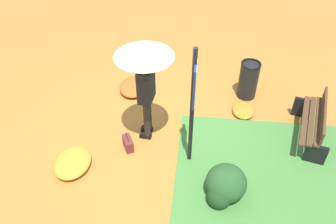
{
  "coord_description": "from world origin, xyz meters",
  "views": [
    {
      "loc": [
        4.81,
        0.9,
        4.8
      ],
      "look_at": [
        0.27,
        0.4,
        0.85
      ],
      "focal_mm": 37.95,
      "sensor_mm": 36.0,
      "label": 1
    }
  ],
  "objects_px": {
    "handbag": "(128,143)",
    "park_bench": "(313,123)",
    "trash_bin": "(248,80)",
    "person_with_umbrella": "(145,69)",
    "info_sign_post": "(193,97)"
  },
  "relations": [
    {
      "from": "person_with_umbrella",
      "to": "trash_bin",
      "type": "xyz_separation_m",
      "value": [
        -1.5,
        1.92,
        -1.13
      ]
    },
    {
      "from": "person_with_umbrella",
      "to": "info_sign_post",
      "type": "bearing_deg",
      "value": 58.6
    },
    {
      "from": "info_sign_post",
      "to": "handbag",
      "type": "height_order",
      "value": "info_sign_post"
    },
    {
      "from": "handbag",
      "to": "park_bench",
      "type": "bearing_deg",
      "value": 100.5
    },
    {
      "from": "person_with_umbrella",
      "to": "info_sign_post",
      "type": "distance_m",
      "value": 0.97
    },
    {
      "from": "handbag",
      "to": "park_bench",
      "type": "height_order",
      "value": "park_bench"
    },
    {
      "from": "park_bench",
      "to": "person_with_umbrella",
      "type": "bearing_deg",
      "value": -84.43
    },
    {
      "from": "person_with_umbrella",
      "to": "info_sign_post",
      "type": "relative_size",
      "value": 0.89
    },
    {
      "from": "park_bench",
      "to": "handbag",
      "type": "bearing_deg",
      "value": -79.5
    },
    {
      "from": "info_sign_post",
      "to": "handbag",
      "type": "relative_size",
      "value": 6.22
    },
    {
      "from": "info_sign_post",
      "to": "park_bench",
      "type": "bearing_deg",
      "value": 109.91
    },
    {
      "from": "park_bench",
      "to": "trash_bin",
      "type": "relative_size",
      "value": 1.71
    },
    {
      "from": "handbag",
      "to": "park_bench",
      "type": "distance_m",
      "value": 3.41
    },
    {
      "from": "info_sign_post",
      "to": "trash_bin",
      "type": "bearing_deg",
      "value": 151.21
    },
    {
      "from": "handbag",
      "to": "trash_bin",
      "type": "distance_m",
      "value": 2.91
    }
  ]
}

